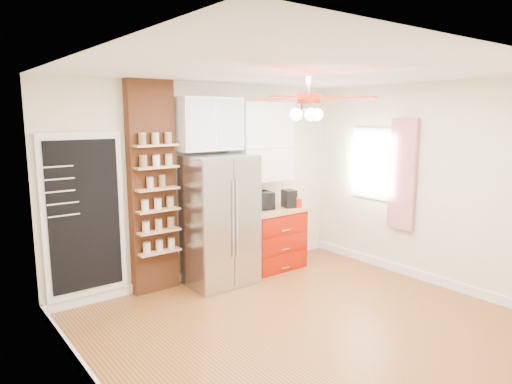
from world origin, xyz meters
TOP-DOWN VIEW (x-y plane):
  - floor at (0.00, 0.00)m, footprint 4.50×4.50m
  - ceiling at (0.00, 0.00)m, footprint 4.50×4.50m
  - wall_back at (0.00, 2.00)m, footprint 4.50×0.02m
  - wall_front at (0.00, -2.00)m, footprint 4.50×0.02m
  - wall_left at (-2.25, 0.00)m, footprint 0.02×4.00m
  - wall_right at (2.25, 0.00)m, footprint 0.02×4.00m
  - chalkboard at (-1.70, 1.96)m, footprint 0.95×0.05m
  - brick_pillar at (-0.85, 1.92)m, footprint 0.60×0.16m
  - fridge at (-0.05, 1.63)m, footprint 0.90×0.70m
  - upper_glass_cabinet at (-0.05, 1.82)m, footprint 0.90×0.35m
  - red_cabinet at (0.92, 1.68)m, footprint 0.94×0.64m
  - upper_shelf_unit at (0.92, 1.85)m, footprint 0.90×0.30m
  - window at (2.23, 0.90)m, footprint 0.04×0.75m
  - curtain at (2.18, 0.35)m, footprint 0.06×0.40m
  - ceiling_fan at (0.00, 0.00)m, footprint 1.40×1.40m
  - toaster_oven at (0.71, 1.78)m, footprint 0.52×0.41m
  - coffee_maker at (1.20, 1.62)m, footprint 0.21×0.25m
  - canister_left at (1.29, 1.51)m, footprint 0.11×0.11m
  - canister_right at (1.28, 1.69)m, footprint 0.12×0.12m
  - pantry_jar_oats at (-0.94, 1.78)m, footprint 0.10×0.10m
  - pantry_jar_beans at (-0.77, 1.81)m, footprint 0.11×0.11m

SIDE VIEW (x-z plane):
  - floor at x=0.00m, z-range 0.00..0.00m
  - red_cabinet at x=0.92m, z-range 0.00..0.90m
  - fridge at x=-0.05m, z-range 0.00..1.75m
  - canister_left at x=1.29m, z-range 0.90..1.04m
  - canister_right at x=1.28m, z-range 0.90..1.04m
  - toaster_oven at x=0.71m, z-range 0.90..1.16m
  - coffee_maker at x=1.20m, z-range 0.90..1.16m
  - chalkboard at x=-1.70m, z-range 0.12..2.08m
  - wall_back at x=0.00m, z-range 0.00..2.70m
  - wall_front at x=0.00m, z-range 0.00..2.70m
  - wall_left at x=-2.25m, z-range 0.00..2.70m
  - wall_right at x=2.25m, z-range 0.00..2.70m
  - brick_pillar at x=-0.85m, z-range 0.00..2.70m
  - pantry_jar_oats at x=-0.94m, z-range 1.37..1.51m
  - pantry_jar_beans at x=-0.77m, z-range 1.37..1.51m
  - curtain at x=2.18m, z-range 0.67..2.23m
  - window at x=2.23m, z-range 1.02..2.08m
  - upper_shelf_unit at x=0.92m, z-range 1.30..2.45m
  - upper_glass_cabinet at x=-0.05m, z-range 1.80..2.50m
  - ceiling_fan at x=0.00m, z-range 2.20..2.65m
  - ceiling at x=0.00m, z-range 2.70..2.70m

